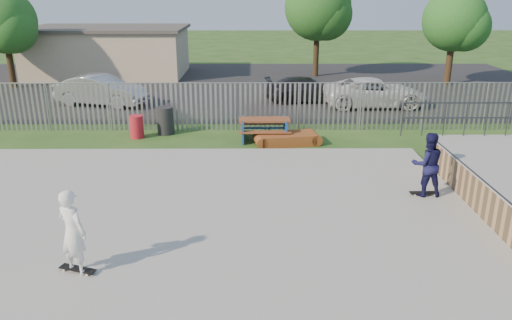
{
  "coord_description": "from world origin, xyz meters",
  "views": [
    {
      "loc": [
        1.7,
        -11.23,
        5.7
      ],
      "look_at": [
        1.8,
        2.0,
        1.1
      ],
      "focal_mm": 35.0,
      "sensor_mm": 36.0,
      "label": 1
    }
  ],
  "objects_px": {
    "trash_bin_grey": "(165,121)",
    "skater_navy": "(427,164)",
    "tree_right": "(454,20)",
    "car_silver": "(101,90)",
    "tree_left": "(4,21)",
    "car_dark": "(307,89)",
    "car_white": "(375,92)",
    "trash_bin_red": "(137,127)",
    "picnic_table": "(264,129)",
    "funbox": "(287,139)",
    "skater_white": "(73,232)",
    "tree_mid": "(318,7)"
  },
  "relations": [
    {
      "from": "skater_navy",
      "to": "trash_bin_red",
      "type": "bearing_deg",
      "value": -34.22
    },
    {
      "from": "car_white",
      "to": "trash_bin_red",
      "type": "bearing_deg",
      "value": 114.61
    },
    {
      "from": "tree_left",
      "to": "trash_bin_red",
      "type": "bearing_deg",
      "value": -47.53
    },
    {
      "from": "picnic_table",
      "to": "skater_navy",
      "type": "distance_m",
      "value": 7.41
    },
    {
      "from": "trash_bin_red",
      "to": "car_dark",
      "type": "xyz_separation_m",
      "value": [
        7.43,
        6.57,
        0.2
      ]
    },
    {
      "from": "trash_bin_grey",
      "to": "skater_white",
      "type": "bearing_deg",
      "value": -90.3
    },
    {
      "from": "funbox",
      "to": "picnic_table",
      "type": "bearing_deg",
      "value": 134.77
    },
    {
      "from": "tree_right",
      "to": "car_silver",
      "type": "bearing_deg",
      "value": -164.29
    },
    {
      "from": "car_dark",
      "to": "tree_left",
      "type": "distance_m",
      "value": 17.86
    },
    {
      "from": "trash_bin_red",
      "to": "trash_bin_grey",
      "type": "height_order",
      "value": "trash_bin_grey"
    },
    {
      "from": "tree_right",
      "to": "skater_navy",
      "type": "height_order",
      "value": "tree_right"
    },
    {
      "from": "tree_mid",
      "to": "skater_white",
      "type": "distance_m",
      "value": 26.04
    },
    {
      "from": "picnic_table",
      "to": "tree_right",
      "type": "distance_m",
      "value": 16.65
    },
    {
      "from": "picnic_table",
      "to": "tree_left",
      "type": "distance_m",
      "value": 18.61
    },
    {
      "from": "picnic_table",
      "to": "trash_bin_red",
      "type": "relative_size",
      "value": 2.22
    },
    {
      "from": "funbox",
      "to": "skater_navy",
      "type": "bearing_deg",
      "value": -65.81
    },
    {
      "from": "car_dark",
      "to": "skater_navy",
      "type": "xyz_separation_m",
      "value": [
        2.01,
        -12.78,
        0.41
      ]
    },
    {
      "from": "trash_bin_red",
      "to": "car_white",
      "type": "height_order",
      "value": "car_white"
    },
    {
      "from": "skater_white",
      "to": "car_dark",
      "type": "bearing_deg",
      "value": -82.21
    },
    {
      "from": "trash_bin_red",
      "to": "skater_navy",
      "type": "height_order",
      "value": "skater_navy"
    },
    {
      "from": "car_dark",
      "to": "trash_bin_grey",
      "type": "bearing_deg",
      "value": 129.76
    },
    {
      "from": "picnic_table",
      "to": "funbox",
      "type": "distance_m",
      "value": 1.09
    },
    {
      "from": "trash_bin_grey",
      "to": "tree_left",
      "type": "xyz_separation_m",
      "value": [
        -10.73,
        10.02,
        3.27
      ]
    },
    {
      "from": "trash_bin_grey",
      "to": "car_dark",
      "type": "bearing_deg",
      "value": 43.31
    },
    {
      "from": "picnic_table",
      "to": "car_white",
      "type": "distance_m",
      "value": 7.98
    },
    {
      "from": "trash_bin_grey",
      "to": "skater_navy",
      "type": "height_order",
      "value": "skater_navy"
    },
    {
      "from": "tree_mid",
      "to": "tree_left",
      "type": "bearing_deg",
      "value": -168.24
    },
    {
      "from": "trash_bin_grey",
      "to": "tree_left",
      "type": "relative_size",
      "value": 0.2
    },
    {
      "from": "trash_bin_red",
      "to": "tree_mid",
      "type": "relative_size",
      "value": 0.14
    },
    {
      "from": "picnic_table",
      "to": "tree_left",
      "type": "relative_size",
      "value": 0.35
    },
    {
      "from": "tree_mid",
      "to": "picnic_table",
      "type": "bearing_deg",
      "value": -104.42
    },
    {
      "from": "trash_bin_grey",
      "to": "skater_navy",
      "type": "bearing_deg",
      "value": -38.87
    },
    {
      "from": "car_white",
      "to": "skater_white",
      "type": "relative_size",
      "value": 2.79
    },
    {
      "from": "picnic_table",
      "to": "funbox",
      "type": "xyz_separation_m",
      "value": [
        0.87,
        -0.63,
        -0.22
      ]
    },
    {
      "from": "trash_bin_red",
      "to": "tree_left",
      "type": "distance_m",
      "value": 14.72
    },
    {
      "from": "car_dark",
      "to": "tree_mid",
      "type": "relative_size",
      "value": 0.65
    },
    {
      "from": "trash_bin_red",
      "to": "skater_navy",
      "type": "relative_size",
      "value": 0.49
    },
    {
      "from": "car_silver",
      "to": "car_dark",
      "type": "height_order",
      "value": "car_silver"
    },
    {
      "from": "funbox",
      "to": "trash_bin_grey",
      "type": "bearing_deg",
      "value": 154.21
    },
    {
      "from": "car_dark",
      "to": "skater_white",
      "type": "xyz_separation_m",
      "value": [
        -6.44,
        -16.74,
        0.41
      ]
    },
    {
      "from": "car_silver",
      "to": "car_dark",
      "type": "bearing_deg",
      "value": -70.79
    },
    {
      "from": "car_dark",
      "to": "skater_navy",
      "type": "height_order",
      "value": "skater_navy"
    },
    {
      "from": "trash_bin_red",
      "to": "tree_right",
      "type": "bearing_deg",
      "value": 34.28
    },
    {
      "from": "skater_navy",
      "to": "skater_white",
      "type": "height_order",
      "value": "same"
    },
    {
      "from": "trash_bin_grey",
      "to": "tree_right",
      "type": "bearing_deg",
      "value": 34.68
    },
    {
      "from": "funbox",
      "to": "car_white",
      "type": "xyz_separation_m",
      "value": [
        4.78,
        6.25,
        0.52
      ]
    },
    {
      "from": "car_silver",
      "to": "tree_left",
      "type": "xyz_separation_m",
      "value": [
        -6.64,
        4.8,
        3.05
      ]
    },
    {
      "from": "car_silver",
      "to": "tree_left",
      "type": "distance_m",
      "value": 8.74
    },
    {
      "from": "skater_navy",
      "to": "skater_white",
      "type": "bearing_deg",
      "value": 24.24
    },
    {
      "from": "picnic_table",
      "to": "car_dark",
      "type": "bearing_deg",
      "value": 70.13
    }
  ]
}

